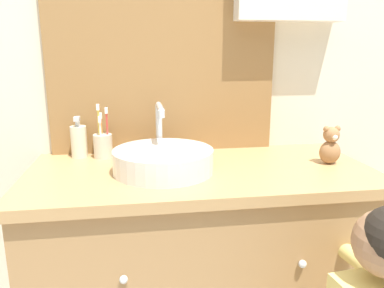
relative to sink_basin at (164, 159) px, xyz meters
name	(u,v)px	position (x,y,z in m)	size (l,w,h in m)	color
wall_back	(191,32)	(0.14, 0.31, 0.42)	(3.20, 0.18, 2.50)	beige
vanity_counter	(200,273)	(0.13, 0.01, -0.44)	(1.17, 0.56, 0.81)	#A37A4C
sink_basin	(164,159)	(0.00, 0.00, 0.00)	(0.33, 0.38, 0.21)	silver
toothbrush_holder	(103,144)	(-0.21, 0.20, 0.01)	(0.07, 0.07, 0.20)	beige
soap_dispenser	(79,141)	(-0.30, 0.22, 0.02)	(0.06, 0.06, 0.16)	beige
teddy_bear	(330,146)	(0.59, 0.00, 0.02)	(0.08, 0.06, 0.14)	#9E7047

